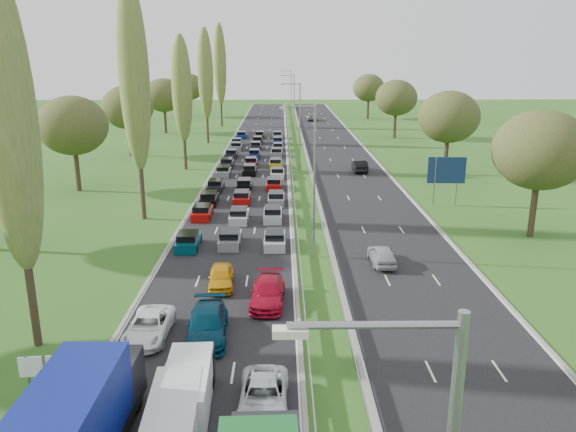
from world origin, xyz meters
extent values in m
plane|color=#2C561B|center=(4.50, 80.00, 0.00)|extent=(260.00, 260.00, 0.00)
cube|color=black|center=(-2.25, 82.50, 0.00)|extent=(10.50, 215.00, 0.04)
cube|color=black|center=(11.25, 82.50, 0.00)|extent=(10.50, 215.00, 0.04)
cube|color=gray|center=(3.35, 82.50, 0.55)|extent=(0.06, 215.00, 0.32)
cube|color=gray|center=(5.65, 82.50, 0.55)|extent=(0.06, 215.00, 0.32)
cylinder|color=gray|center=(4.50, 43.00, 6.00)|extent=(0.18, 0.18, 12.00)
cylinder|color=gray|center=(4.50, 78.00, 6.00)|extent=(0.18, 0.18, 12.00)
cylinder|color=gray|center=(4.50, 113.00, 6.00)|extent=(0.18, 0.18, 12.00)
cylinder|color=gray|center=(4.50, 148.00, 6.00)|extent=(0.18, 0.18, 12.00)
cylinder|color=#2D2116|center=(-11.50, 29.00, 3.60)|extent=(0.44, 0.44, 7.20)
ellipsoid|color=#55682C|center=(-11.50, 29.00, 12.40)|extent=(2.80, 2.80, 16.00)
cylinder|color=#2D2116|center=(-11.50, 54.00, 3.96)|extent=(0.44, 0.44, 7.92)
ellipsoid|color=#55682C|center=(-11.50, 54.00, 13.64)|extent=(2.80, 2.80, 17.60)
cylinder|color=#2D2116|center=(-11.50, 79.00, 3.24)|extent=(0.44, 0.44, 6.48)
ellipsoid|color=#55682C|center=(-11.50, 79.00, 11.16)|extent=(2.80, 2.80, 14.40)
cylinder|color=#2D2116|center=(-11.50, 104.00, 3.60)|extent=(0.44, 0.44, 7.20)
ellipsoid|color=#55682C|center=(-11.50, 104.00, 12.40)|extent=(2.80, 2.80, 16.00)
cylinder|color=#2D2116|center=(-11.50, 129.00, 3.96)|extent=(0.44, 0.44, 7.92)
ellipsoid|color=#55682C|center=(-11.50, 129.00, 13.64)|extent=(2.80, 2.80, 17.60)
cylinder|color=#2D2116|center=(-22.00, 66.00, 2.42)|extent=(0.56, 0.56, 4.84)
ellipsoid|color=#38471E|center=(-22.00, 66.00, 7.70)|extent=(8.00, 8.00, 6.80)
cylinder|color=#2D2116|center=(-22.00, 90.00, 2.42)|extent=(0.56, 0.56, 4.84)
ellipsoid|color=#38471E|center=(-22.00, 90.00, 7.70)|extent=(8.00, 8.00, 6.80)
cylinder|color=#2D2116|center=(-22.00, 118.00, 2.42)|extent=(0.56, 0.56, 4.84)
ellipsoid|color=#38471E|center=(-22.00, 118.00, 7.70)|extent=(8.00, 8.00, 6.80)
cylinder|color=#2D2116|center=(-22.00, 150.00, 2.42)|extent=(0.56, 0.56, 4.84)
ellipsoid|color=#38471E|center=(-22.00, 150.00, 7.70)|extent=(8.00, 8.00, 6.80)
cylinder|color=#2D2116|center=(24.00, 48.00, 2.42)|extent=(0.56, 0.56, 4.84)
ellipsoid|color=#38471E|center=(24.00, 48.00, 7.70)|extent=(8.00, 8.00, 6.80)
cylinder|color=#2D2116|center=(24.00, 75.00, 2.42)|extent=(0.56, 0.56, 4.84)
ellipsoid|color=#38471E|center=(24.00, 75.00, 7.70)|extent=(8.00, 8.00, 6.80)
cylinder|color=#2D2116|center=(24.00, 110.00, 2.42)|extent=(0.56, 0.56, 4.84)
ellipsoid|color=#38471E|center=(24.00, 110.00, 7.70)|extent=(8.00, 8.00, 6.80)
cylinder|color=#2D2116|center=(24.00, 145.00, 2.42)|extent=(0.56, 0.56, 4.84)
ellipsoid|color=#38471E|center=(24.00, 145.00, 7.70)|extent=(8.00, 8.00, 6.80)
cube|color=#053F4C|center=(-5.77, 45.26, 0.44)|extent=(1.75, 4.00, 0.80)
cube|color=#A50C0A|center=(-5.83, 54.25, 0.44)|extent=(1.75, 4.00, 0.80)
cube|color=black|center=(-5.82, 59.70, 0.44)|extent=(1.75, 4.00, 0.80)
cube|color=black|center=(-5.82, 65.95, 0.44)|extent=(1.75, 4.00, 0.80)
cube|color=slate|center=(-5.74, 74.46, 0.44)|extent=(1.75, 4.00, 0.80)
cube|color=black|center=(-5.81, 80.42, 0.44)|extent=(1.75, 4.00, 0.80)
cube|color=black|center=(-5.84, 88.33, 0.44)|extent=(1.75, 4.00, 0.80)
cube|color=slate|center=(-5.62, 95.80, 0.44)|extent=(1.75, 4.00, 0.80)
cube|color=#053F4C|center=(-5.94, 100.58, 0.44)|extent=(1.75, 4.00, 0.80)
cube|color=navy|center=(-5.70, 109.87, 0.44)|extent=(1.75, 4.00, 0.80)
cube|color=slate|center=(-2.36, 45.86, 0.44)|extent=(1.75, 4.00, 0.80)
cube|color=#B2B7BC|center=(-2.11, 52.94, 0.44)|extent=(1.75, 4.00, 0.80)
cube|color=#A50C0A|center=(-2.32, 60.15, 0.44)|extent=(1.75, 4.00, 0.80)
cube|color=black|center=(-2.45, 66.36, 0.44)|extent=(1.75, 4.00, 0.80)
cube|color=black|center=(-2.30, 75.44, 0.44)|extent=(1.75, 4.00, 0.80)
cube|color=#590F14|center=(-2.40, 81.15, 0.44)|extent=(1.75, 4.00, 0.80)
cube|color=navy|center=(-2.25, 88.38, 0.44)|extent=(1.75, 4.00, 0.80)
cube|color=black|center=(-2.36, 96.40, 0.44)|extent=(1.75, 4.00, 0.80)
cube|color=black|center=(-2.33, 102.94, 0.44)|extent=(1.75, 4.00, 0.80)
cube|color=black|center=(-2.24, 110.13, 0.44)|extent=(1.75, 4.00, 0.80)
cube|color=#B2B7BC|center=(1.40, 45.57, 0.44)|extent=(1.75, 4.00, 0.80)
cube|color=#B2B7BC|center=(1.13, 53.43, 0.44)|extent=(1.75, 4.00, 0.80)
cube|color=slate|center=(1.39, 59.69, 0.44)|extent=(1.75, 4.00, 0.80)
cube|color=#A50C0A|center=(1.06, 66.81, 0.44)|extent=(1.75, 4.00, 0.80)
cube|color=silver|center=(1.44, 73.25, 0.44)|extent=(1.75, 4.00, 0.80)
cube|color=#BF990C|center=(1.14, 80.10, 0.44)|extent=(1.75, 4.00, 0.80)
cube|color=slate|center=(1.22, 89.50, 0.44)|extent=(1.75, 4.00, 0.80)
cube|color=slate|center=(1.40, 95.04, 0.44)|extent=(1.75, 4.00, 0.80)
cube|color=navy|center=(1.32, 102.02, 0.44)|extent=(1.75, 4.00, 0.80)
cube|color=slate|center=(1.18, 109.80, 0.44)|extent=(1.75, 4.00, 0.80)
imported|color=white|center=(-5.53, 29.79, 0.70)|extent=(2.37, 4.94, 1.36)
imported|color=#042F45|center=(-2.22, 29.74, 0.81)|extent=(2.49, 5.54, 1.57)
imported|color=#D3950E|center=(-2.21, 37.04, 0.73)|extent=(1.93, 4.25, 1.42)
imported|color=silver|center=(1.14, 22.93, 0.68)|extent=(2.29, 4.82, 1.33)
imported|color=#A30A21|center=(1.08, 34.26, 0.77)|extent=(2.35, 5.26, 1.50)
imported|color=#9FA5A8|center=(9.66, 41.32, 0.75)|extent=(1.82, 4.34, 1.47)
imported|color=black|center=(12.78, 77.03, 0.82)|extent=(1.81, 4.89, 1.60)
imported|color=gray|center=(9.37, 141.01, 0.79)|extent=(2.98, 5.75, 1.55)
cube|color=navy|center=(-5.71, 18.09, 2.67)|extent=(2.70, 7.33, 2.90)
cube|color=black|center=(-5.71, 22.94, 1.57)|extent=(2.63, 2.37, 2.20)
cylinder|color=black|center=(-5.71, 22.93, 0.52)|extent=(2.26, 1.00, 1.00)
cube|color=silver|center=(-2.45, 20.75, 1.07)|extent=(2.00, 5.00, 2.00)
cube|color=black|center=(-2.45, 22.95, 0.97)|extent=(1.95, 0.80, 1.60)
cylinder|color=black|center=(-3.30, 22.35, 0.36)|extent=(0.25, 0.68, 0.68)
cube|color=white|center=(-2.24, 23.00, 1.05)|extent=(1.97, 4.92, 1.97)
cube|color=black|center=(-2.24, 25.16, 0.96)|extent=(1.92, 0.79, 1.58)
cylinder|color=black|center=(-3.08, 24.57, 0.35)|extent=(0.25, 0.67, 0.67)
cylinder|color=black|center=(-1.41, 21.42, 0.35)|extent=(0.25, 0.67, 0.67)
cylinder|color=gray|center=(-9.80, 24.07, 1.05)|extent=(0.16, 0.16, 2.10)
cylinder|color=gray|center=(-9.00, 24.07, 1.05)|extent=(0.16, 0.16, 2.10)
cube|color=white|center=(-9.40, 24.07, 1.60)|extent=(1.50, 0.24, 1.00)
cylinder|color=gray|center=(18.20, 58.87, 2.60)|extent=(0.16, 0.16, 5.20)
cylinder|color=gray|center=(20.60, 58.87, 2.60)|extent=(0.16, 0.16, 5.20)
cube|color=navy|center=(19.40, 58.87, 3.80)|extent=(4.00, 0.26, 2.80)
camera|label=1|loc=(1.99, 0.97, 15.38)|focal=35.00mm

